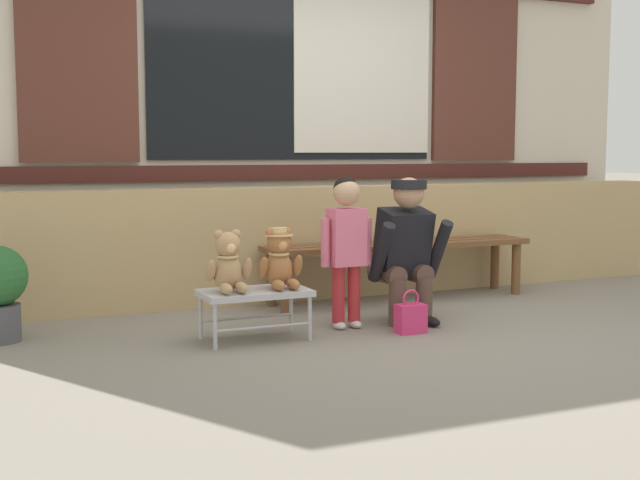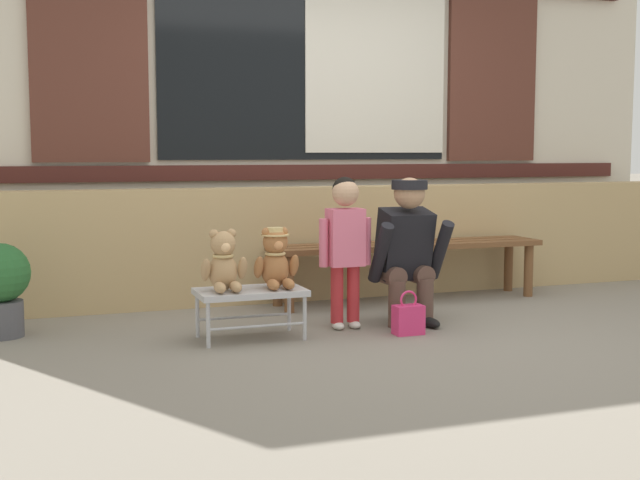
{
  "view_description": "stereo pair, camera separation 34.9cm",
  "coord_description": "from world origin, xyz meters",
  "px_view_note": "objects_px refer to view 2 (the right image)",
  "views": [
    {
      "loc": [
        -2.55,
        -4.42,
        1.11
      ],
      "look_at": [
        -0.39,
        0.47,
        0.55
      ],
      "focal_mm": 47.14,
      "sensor_mm": 36.0,
      "label": 1
    },
    {
      "loc": [
        -2.22,
        -4.55,
        1.11
      ],
      "look_at": [
        -0.39,
        0.47,
        0.55
      ],
      "focal_mm": 47.14,
      "sensor_mm": 36.0,
      "label": 2
    }
  ],
  "objects_px": {
    "small_display_bench": "(250,295)",
    "teddy_bear_plain": "(224,263)",
    "wooden_bench_long": "(407,251)",
    "child_standing": "(345,235)",
    "teddy_bear_with_hat": "(276,259)",
    "potted_plant": "(0,284)",
    "adult_crouching": "(407,250)",
    "handbag_on_ground": "(408,319)"
  },
  "relations": [
    {
      "from": "small_display_bench",
      "to": "teddy_bear_plain",
      "type": "bearing_deg",
      "value": 179.49
    },
    {
      "from": "wooden_bench_long",
      "to": "child_standing",
      "type": "distance_m",
      "value": 1.12
    },
    {
      "from": "wooden_bench_long",
      "to": "teddy_bear_with_hat",
      "type": "bearing_deg",
      "value": -146.88
    },
    {
      "from": "wooden_bench_long",
      "to": "potted_plant",
      "type": "height_order",
      "value": "potted_plant"
    },
    {
      "from": "teddy_bear_with_hat",
      "to": "potted_plant",
      "type": "height_order",
      "value": "teddy_bear_with_hat"
    },
    {
      "from": "adult_crouching",
      "to": "potted_plant",
      "type": "distance_m",
      "value": 2.52
    },
    {
      "from": "adult_crouching",
      "to": "handbag_on_ground",
      "type": "relative_size",
      "value": 3.49
    },
    {
      "from": "wooden_bench_long",
      "to": "small_display_bench",
      "type": "xyz_separation_m",
      "value": [
        -1.44,
        -0.84,
        -0.11
      ]
    },
    {
      "from": "wooden_bench_long",
      "to": "handbag_on_ground",
      "type": "height_order",
      "value": "wooden_bench_long"
    },
    {
      "from": "wooden_bench_long",
      "to": "small_display_bench",
      "type": "relative_size",
      "value": 3.28
    },
    {
      "from": "wooden_bench_long",
      "to": "adult_crouching",
      "type": "xyz_separation_m",
      "value": [
        -0.36,
        -0.75,
        0.11
      ]
    },
    {
      "from": "teddy_bear_plain",
      "to": "adult_crouching",
      "type": "distance_m",
      "value": 1.24
    },
    {
      "from": "teddy_bear_plain",
      "to": "potted_plant",
      "type": "xyz_separation_m",
      "value": [
        -1.24,
        0.56,
        -0.14
      ]
    },
    {
      "from": "teddy_bear_with_hat",
      "to": "wooden_bench_long",
      "type": "bearing_deg",
      "value": 33.12
    },
    {
      "from": "teddy_bear_plain",
      "to": "teddy_bear_with_hat",
      "type": "distance_m",
      "value": 0.32
    },
    {
      "from": "small_display_bench",
      "to": "teddy_bear_plain",
      "type": "height_order",
      "value": "teddy_bear_plain"
    },
    {
      "from": "teddy_bear_plain",
      "to": "small_display_bench",
      "type": "bearing_deg",
      "value": -0.51
    },
    {
      "from": "handbag_on_ground",
      "to": "child_standing",
      "type": "bearing_deg",
      "value": 135.38
    },
    {
      "from": "teddy_bear_plain",
      "to": "handbag_on_ground",
      "type": "distance_m",
      "value": 1.18
    },
    {
      "from": "wooden_bench_long",
      "to": "potted_plant",
      "type": "xyz_separation_m",
      "value": [
        -2.84,
        -0.27,
        -0.05
      ]
    },
    {
      "from": "teddy_bear_plain",
      "to": "adult_crouching",
      "type": "relative_size",
      "value": 0.38
    },
    {
      "from": "wooden_bench_long",
      "to": "teddy_bear_with_hat",
      "type": "xyz_separation_m",
      "value": [
        -1.28,
        -0.83,
        0.1
      ]
    },
    {
      "from": "small_display_bench",
      "to": "child_standing",
      "type": "height_order",
      "value": "child_standing"
    },
    {
      "from": "handbag_on_ground",
      "to": "potted_plant",
      "type": "bearing_deg",
      "value": 161.66
    },
    {
      "from": "teddy_bear_with_hat",
      "to": "adult_crouching",
      "type": "relative_size",
      "value": 0.38
    },
    {
      "from": "teddy_bear_plain",
      "to": "child_standing",
      "type": "height_order",
      "value": "child_standing"
    },
    {
      "from": "teddy_bear_with_hat",
      "to": "child_standing",
      "type": "height_order",
      "value": "child_standing"
    },
    {
      "from": "small_display_bench",
      "to": "handbag_on_ground",
      "type": "xyz_separation_m",
      "value": [
        0.94,
        -0.21,
        -0.17
      ]
    },
    {
      "from": "potted_plant",
      "to": "child_standing",
      "type": "bearing_deg",
      "value": -13.23
    },
    {
      "from": "teddy_bear_plain",
      "to": "child_standing",
      "type": "xyz_separation_m",
      "value": [
        0.8,
        0.08,
        0.13
      ]
    },
    {
      "from": "wooden_bench_long",
      "to": "teddy_bear_with_hat",
      "type": "relative_size",
      "value": 5.78
    },
    {
      "from": "teddy_bear_with_hat",
      "to": "handbag_on_ground",
      "type": "relative_size",
      "value": 1.34
    },
    {
      "from": "small_display_bench",
      "to": "teddy_bear_with_hat",
      "type": "xyz_separation_m",
      "value": [
        0.16,
        0.0,
        0.21
      ]
    },
    {
      "from": "small_display_bench",
      "to": "child_standing",
      "type": "xyz_separation_m",
      "value": [
        0.64,
        0.08,
        0.33
      ]
    },
    {
      "from": "teddy_bear_with_hat",
      "to": "teddy_bear_plain",
      "type": "bearing_deg",
      "value": -179.87
    },
    {
      "from": "child_standing",
      "to": "handbag_on_ground",
      "type": "height_order",
      "value": "child_standing"
    },
    {
      "from": "teddy_bear_plain",
      "to": "teddy_bear_with_hat",
      "type": "xyz_separation_m",
      "value": [
        0.32,
        0.0,
        0.01
      ]
    },
    {
      "from": "wooden_bench_long",
      "to": "handbag_on_ground",
      "type": "relative_size",
      "value": 7.72
    },
    {
      "from": "teddy_bear_with_hat",
      "to": "potted_plant",
      "type": "distance_m",
      "value": 1.66
    },
    {
      "from": "teddy_bear_plain",
      "to": "potted_plant",
      "type": "height_order",
      "value": "teddy_bear_plain"
    },
    {
      "from": "wooden_bench_long",
      "to": "adult_crouching",
      "type": "relative_size",
      "value": 2.21
    },
    {
      "from": "teddy_bear_plain",
      "to": "teddy_bear_with_hat",
      "type": "bearing_deg",
      "value": 0.13
    }
  ]
}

